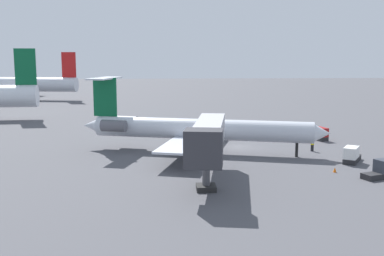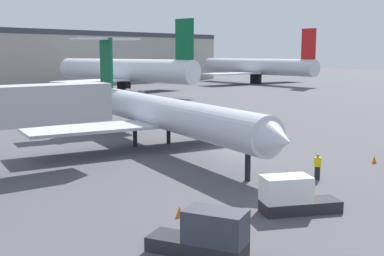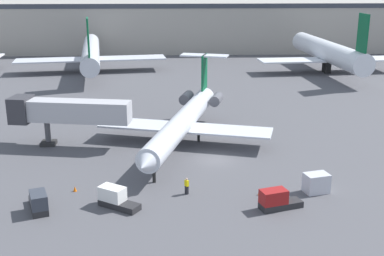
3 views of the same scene
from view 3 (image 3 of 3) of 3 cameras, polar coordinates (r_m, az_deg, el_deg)
The scene contains 13 objects.
ground_plane at distance 58.09m, azimuth 2.63°, elevation -3.66°, with size 400.00×400.00×0.10m, color #4C4C51.
regional_jet at distance 62.71m, azimuth -0.86°, elevation 0.99°, with size 22.28×31.47×9.45m.
jet_bridge at distance 63.34m, azimuth -14.60°, elevation 1.85°, with size 15.19×5.25×6.15m.
ground_crew_marshaller at distance 48.92m, azimuth -0.61°, elevation -6.63°, with size 0.45×0.48×1.69m.
baggage_tug_lead at distance 46.95m, azimuth -8.75°, elevation -7.94°, with size 4.12×3.33×1.90m.
baggage_tug_trailing at distance 46.69m, azimuth 9.66°, elevation -8.14°, with size 4.24×2.52×1.90m.
baggage_tug_spare at distance 47.73m, azimuth -17.13°, elevation -8.11°, with size 2.70×4.24×1.90m.
cargo_container_uld at distance 50.80m, azimuth 14.02°, elevation -6.12°, with size 2.66×2.14×1.93m.
traffic_cone_near at distance 49.42m, azimuth 7.74°, elevation -7.28°, with size 0.36×0.36×0.55m.
traffic_cone_far at distance 51.07m, azimuth -13.23°, elevation -6.77°, with size 0.36×0.36×0.55m.
terminal_building at distance 143.14m, azimuth -0.37°, elevation 11.61°, with size 165.83×21.55×13.27m.
parked_airliner_west_mid at distance 111.67m, azimuth -11.48°, elevation 8.38°, with size 32.84×38.61×13.07m.
parked_airliner_centre at distance 112.67m, azimuth 15.28°, elevation 8.37°, with size 30.14×35.66×13.75m.
Camera 3 is at (-4.86, -54.07, 20.64)m, focal length 46.69 mm.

